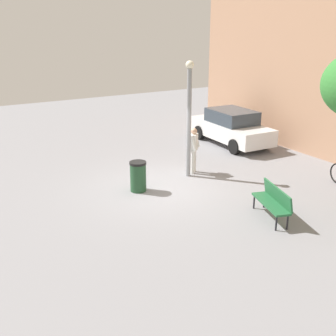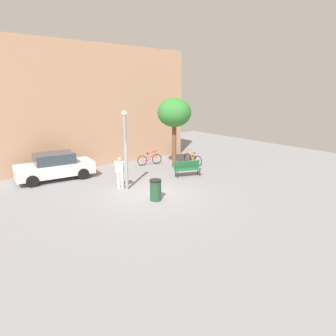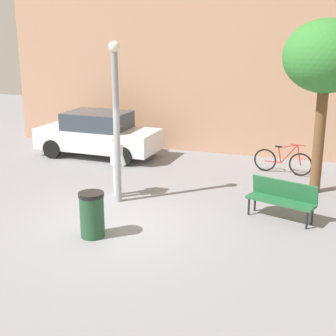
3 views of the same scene
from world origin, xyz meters
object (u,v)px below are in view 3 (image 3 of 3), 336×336
object	(u,v)px
lamppost	(116,115)
plaza_tree	(326,58)
bicycle_red	(283,161)
parked_car_white	(98,134)
trash_bin	(92,215)
park_bench	(282,197)
person_by_lamppost	(117,161)

from	to	relation	value
lamppost	plaza_tree	size ratio (longest dim) A/B	0.88
bicycle_red	parked_car_white	xyz separation A→B (m)	(-6.31, 0.12, 0.39)
plaza_tree	trash_bin	distance (m)	7.05
lamppost	trash_bin	bearing A→B (deg)	-80.63
park_bench	trash_bin	xyz separation A→B (m)	(-3.75, -2.30, -0.05)
plaza_tree	parked_car_white	bearing A→B (deg)	167.60
lamppost	parked_car_white	xyz separation A→B (m)	(-2.52, 3.97, -1.48)
plaza_tree	parked_car_white	distance (m)	8.00
person_by_lamppost	park_bench	size ratio (longest dim) A/B	1.00
person_by_lamppost	parked_car_white	distance (m)	4.31
bicycle_red	park_bench	bearing A→B (deg)	-85.00
bicycle_red	parked_car_white	bearing A→B (deg)	178.91
plaza_tree	trash_bin	xyz separation A→B (m)	(-4.43, -4.54, -3.08)
person_by_lamppost	plaza_tree	distance (m)	5.96
parked_car_white	park_bench	bearing A→B (deg)	-30.13
parked_car_white	trash_bin	world-z (taller)	parked_car_white
parked_car_white	person_by_lamppost	bearing A→B (deg)	-57.07
park_bench	parked_car_white	distance (m)	7.67
plaza_tree	bicycle_red	world-z (taller)	plaza_tree
lamppost	trash_bin	world-z (taller)	lamppost
plaza_tree	bicycle_red	size ratio (longest dim) A/B	2.55
person_by_lamppost	park_bench	xyz separation A→B (m)	(4.29, -0.24, -0.42)
person_by_lamppost	plaza_tree	world-z (taller)	plaza_tree
plaza_tree	person_by_lamppost	bearing A→B (deg)	-158.01
park_bench	parked_car_white	bearing A→B (deg)	149.87
bicycle_red	parked_car_white	world-z (taller)	parked_car_white
lamppost	bicycle_red	bearing A→B (deg)	45.52
lamppost	parked_car_white	world-z (taller)	lamppost
lamppost	park_bench	xyz separation A→B (m)	(4.11, 0.12, -1.71)
lamppost	bicycle_red	xyz separation A→B (m)	(3.78, 3.85, -1.87)
park_bench	plaza_tree	bearing A→B (deg)	73.13
lamppost	bicycle_red	world-z (taller)	lamppost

